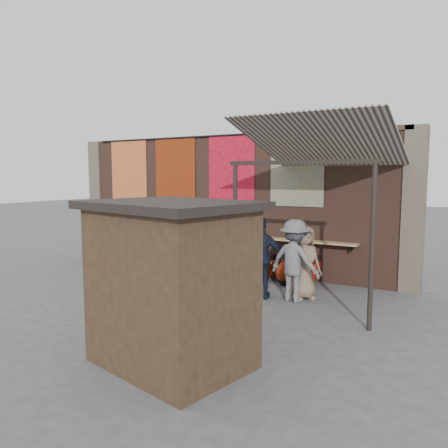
{
  "coord_description": "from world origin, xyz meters",
  "views": [
    {
      "loc": [
        6.44,
        -8.64,
        2.83
      ],
      "look_at": [
        0.8,
        1.2,
        1.56
      ],
      "focal_mm": 35.0,
      "sensor_mm": 36.0,
      "label": 1
    }
  ],
  "objects_px": {
    "scooter_stool_9": "(311,271)",
    "market_stall": "(171,288)",
    "scooter_stool_7": "(268,268)",
    "shopper_grey": "(295,261)",
    "scooter_stool_0": "(144,252)",
    "scooter_stool_6": "(248,265)",
    "scooter_stool_3": "(193,258)",
    "scooter_stool_2": "(177,255)",
    "shelf_box": "(245,232)",
    "scooter_stool_4": "(208,259)",
    "scooter_stool_5": "(229,262)",
    "diner_right": "(120,242)",
    "shopper_tan": "(304,263)",
    "scooter_stool_8": "(288,268)",
    "diner_left": "(110,235)",
    "shopper_navy": "(261,258)",
    "scooter_stool_1": "(160,256)"
  },
  "relations": [
    {
      "from": "scooter_stool_9",
      "to": "market_stall",
      "type": "distance_m",
      "value": 5.64
    },
    {
      "from": "scooter_stool_7",
      "to": "shopper_grey",
      "type": "bearing_deg",
      "value": -49.48
    },
    {
      "from": "scooter_stool_0",
      "to": "scooter_stool_6",
      "type": "height_order",
      "value": "scooter_stool_0"
    },
    {
      "from": "scooter_stool_3",
      "to": "scooter_stool_2",
      "type": "bearing_deg",
      "value": 177.59
    },
    {
      "from": "scooter_stool_2",
      "to": "scooter_stool_3",
      "type": "height_order",
      "value": "scooter_stool_2"
    },
    {
      "from": "shelf_box",
      "to": "shopper_grey",
      "type": "relative_size",
      "value": 0.3
    },
    {
      "from": "scooter_stool_3",
      "to": "scooter_stool_4",
      "type": "relative_size",
      "value": 0.93
    },
    {
      "from": "scooter_stool_3",
      "to": "scooter_stool_5",
      "type": "bearing_deg",
      "value": -2.69
    },
    {
      "from": "scooter_stool_2",
      "to": "scooter_stool_9",
      "type": "relative_size",
      "value": 1.05
    },
    {
      "from": "diner_right",
      "to": "scooter_stool_7",
      "type": "bearing_deg",
      "value": -10.28
    },
    {
      "from": "scooter_stool_3",
      "to": "scooter_stool_5",
      "type": "relative_size",
      "value": 1.01
    },
    {
      "from": "diner_right",
      "to": "scooter_stool_0",
      "type": "bearing_deg",
      "value": 38.0
    },
    {
      "from": "scooter_stool_6",
      "to": "shopper_tan",
      "type": "distance_m",
      "value": 2.45
    },
    {
      "from": "scooter_stool_8",
      "to": "diner_right",
      "type": "relative_size",
      "value": 0.56
    },
    {
      "from": "scooter_stool_2",
      "to": "scooter_stool_9",
      "type": "xyz_separation_m",
      "value": [
        4.26,
        -0.02,
        -0.02
      ]
    },
    {
      "from": "scooter_stool_6",
      "to": "shopper_tan",
      "type": "relative_size",
      "value": 0.43
    },
    {
      "from": "diner_left",
      "to": "shopper_navy",
      "type": "relative_size",
      "value": 1.0
    },
    {
      "from": "diner_right",
      "to": "market_stall",
      "type": "distance_m",
      "value": 7.56
    },
    {
      "from": "scooter_stool_4",
      "to": "scooter_stool_5",
      "type": "xyz_separation_m",
      "value": [
        0.68,
        0.01,
        -0.03
      ]
    },
    {
      "from": "scooter_stool_1",
      "to": "scooter_stool_7",
      "type": "xyz_separation_m",
      "value": [
        3.68,
        0.01,
        0.0
      ]
    },
    {
      "from": "shopper_grey",
      "to": "scooter_stool_2",
      "type": "bearing_deg",
      "value": -9.34
    },
    {
      "from": "scooter_stool_2",
      "to": "diner_left",
      "type": "relative_size",
      "value": 0.44
    },
    {
      "from": "diner_right",
      "to": "scooter_stool_5",
      "type": "bearing_deg",
      "value": -8.76
    },
    {
      "from": "scooter_stool_2",
      "to": "scooter_stool_6",
      "type": "distance_m",
      "value": 2.45
    },
    {
      "from": "scooter_stool_1",
      "to": "scooter_stool_3",
      "type": "distance_m",
      "value": 1.23
    },
    {
      "from": "shopper_grey",
      "to": "market_stall",
      "type": "bearing_deg",
      "value": 94.53
    },
    {
      "from": "shelf_box",
      "to": "scooter_stool_2",
      "type": "xyz_separation_m",
      "value": [
        -2.2,
        -0.25,
        -0.85
      ]
    },
    {
      "from": "scooter_stool_1",
      "to": "market_stall",
      "type": "distance_m",
      "value": 7.26
    },
    {
      "from": "scooter_stool_1",
      "to": "scooter_stool_6",
      "type": "distance_m",
      "value": 3.06
    },
    {
      "from": "scooter_stool_7",
      "to": "market_stall",
      "type": "relative_size",
      "value": 0.31
    },
    {
      "from": "diner_left",
      "to": "scooter_stool_6",
      "type": "bearing_deg",
      "value": -17.04
    },
    {
      "from": "scooter_stool_3",
      "to": "shopper_tan",
      "type": "relative_size",
      "value": 0.47
    },
    {
      "from": "scooter_stool_4",
      "to": "market_stall",
      "type": "height_order",
      "value": "market_stall"
    },
    {
      "from": "scooter_stool_7",
      "to": "diner_right",
      "type": "distance_m",
      "value": 4.85
    },
    {
      "from": "diner_right",
      "to": "shopper_navy",
      "type": "distance_m",
      "value": 5.47
    },
    {
      "from": "scooter_stool_8",
      "to": "scooter_stool_4",
      "type": "bearing_deg",
      "value": -179.84
    },
    {
      "from": "scooter_stool_5",
      "to": "shopper_grey",
      "type": "relative_size",
      "value": 0.43
    },
    {
      "from": "scooter_stool_6",
      "to": "diner_right",
      "type": "distance_m",
      "value": 4.24
    },
    {
      "from": "scooter_stool_2",
      "to": "diner_right",
      "type": "distance_m",
      "value": 1.87
    },
    {
      "from": "shelf_box",
      "to": "scooter_stool_5",
      "type": "xyz_separation_m",
      "value": [
        -0.33,
        -0.34,
        -0.87
      ]
    },
    {
      "from": "scooter_stool_0",
      "to": "scooter_stool_2",
      "type": "relative_size",
      "value": 0.96
    },
    {
      "from": "shelf_box",
      "to": "scooter_stool_1",
      "type": "bearing_deg",
      "value": -174.08
    },
    {
      "from": "diner_left",
      "to": "diner_right",
      "type": "distance_m",
      "value": 0.45
    },
    {
      "from": "shelf_box",
      "to": "scooter_stool_5",
      "type": "bearing_deg",
      "value": -134.79
    },
    {
      "from": "scooter_stool_4",
      "to": "scooter_stool_7",
      "type": "relative_size",
      "value": 1.21
    },
    {
      "from": "shopper_grey",
      "to": "shopper_navy",
      "type": "bearing_deg",
      "value": 21.77
    },
    {
      "from": "scooter_stool_1",
      "to": "shopper_navy",
      "type": "height_order",
      "value": "shopper_navy"
    },
    {
      "from": "scooter_stool_6",
      "to": "scooter_stool_8",
      "type": "distance_m",
      "value": 1.21
    },
    {
      "from": "shelf_box",
      "to": "shopper_tan",
      "type": "relative_size",
      "value": 0.33
    },
    {
      "from": "scooter_stool_2",
      "to": "market_stall",
      "type": "bearing_deg",
      "value": -54.62
    }
  ]
}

